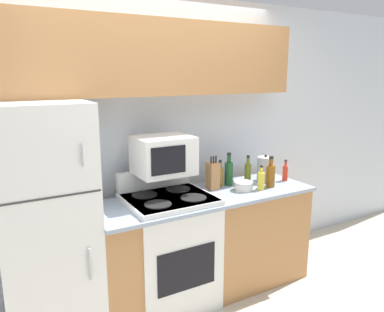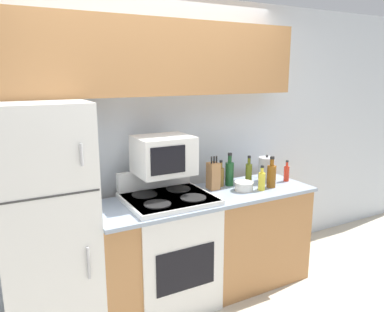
% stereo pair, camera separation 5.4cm
% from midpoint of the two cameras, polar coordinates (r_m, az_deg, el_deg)
% --- Properties ---
extents(wall_back, '(8.00, 0.05, 2.55)m').
position_cam_midpoint_polar(wall_back, '(3.33, -7.01, 1.71)').
color(wall_back, silver).
rests_on(wall_back, ground_plane).
extents(lower_cabinets, '(1.92, 0.63, 0.90)m').
position_cam_midpoint_polar(lower_cabinets, '(3.34, 1.57, -13.13)').
color(lower_cabinets, '#B27A47').
rests_on(lower_cabinets, ground_plane).
extents(refrigerator, '(0.62, 0.74, 1.72)m').
position_cam_midpoint_polar(refrigerator, '(2.85, -21.88, -9.78)').
color(refrigerator, white).
rests_on(refrigerator, ground_plane).
extents(upper_cabinets, '(2.54, 0.32, 0.59)m').
position_cam_midpoint_polar(upper_cabinets, '(3.11, -6.03, 14.63)').
color(upper_cabinets, '#B27A47').
rests_on(upper_cabinets, refrigerator).
extents(stove, '(0.68, 0.61, 1.10)m').
position_cam_midpoint_polar(stove, '(3.16, -3.99, -13.99)').
color(stove, white).
rests_on(stove, ground_plane).
extents(microwave, '(0.45, 0.38, 0.30)m').
position_cam_midpoint_polar(microwave, '(2.99, -4.90, 0.13)').
color(microwave, white).
rests_on(microwave, stove).
extents(knife_block, '(0.09, 0.10, 0.30)m').
position_cam_midpoint_polar(knife_block, '(3.28, 2.71, -3.00)').
color(knife_block, '#B27A47').
rests_on(knife_block, lower_cabinets).
extents(bowl, '(0.17, 0.17, 0.08)m').
position_cam_midpoint_polar(bowl, '(3.28, 7.39, -4.48)').
color(bowl, silver).
rests_on(bowl, lower_cabinets).
extents(bottle_hot_sauce, '(0.05, 0.05, 0.20)m').
position_cam_midpoint_polar(bottle_hot_sauce, '(3.63, 13.60, -2.46)').
color(bottle_hot_sauce, red).
rests_on(bottle_hot_sauce, lower_cabinets).
extents(bottle_whiskey, '(0.08, 0.08, 0.28)m').
position_cam_midpoint_polar(bottle_whiskey, '(3.40, 11.44, -2.83)').
color(bottle_whiskey, brown).
rests_on(bottle_whiskey, lower_cabinets).
extents(bottle_wine_green, '(0.08, 0.08, 0.30)m').
position_cam_midpoint_polar(bottle_wine_green, '(3.40, 5.17, -2.52)').
color(bottle_wine_green, '#194C23').
rests_on(bottle_wine_green, lower_cabinets).
extents(bottle_vinegar, '(0.06, 0.06, 0.24)m').
position_cam_midpoint_polar(bottle_vinegar, '(3.37, 3.85, -3.05)').
color(bottle_vinegar, olive).
rests_on(bottle_vinegar, lower_cabinets).
extents(bottle_cooking_spray, '(0.06, 0.06, 0.22)m').
position_cam_midpoint_polar(bottle_cooking_spray, '(3.30, 10.02, -3.65)').
color(bottle_cooking_spray, gold).
rests_on(bottle_cooking_spray, lower_cabinets).
extents(bottle_olive_oil, '(0.06, 0.06, 0.26)m').
position_cam_midpoint_polar(bottle_olive_oil, '(3.48, 8.05, -2.47)').
color(bottle_olive_oil, '#5B6619').
rests_on(bottle_olive_oil, lower_cabinets).
extents(kettle, '(0.15, 0.15, 0.26)m').
position_cam_midpoint_polar(kettle, '(3.57, 10.67, -1.97)').
color(kettle, '#B7B7BC').
rests_on(kettle, lower_cabinets).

